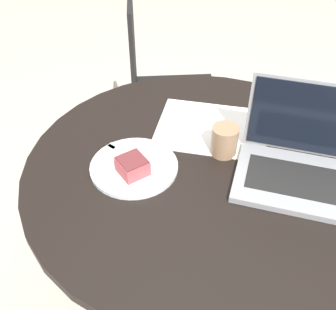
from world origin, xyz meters
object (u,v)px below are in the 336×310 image
Objects in this scene: coffee_glass at (224,140)px; plate at (134,167)px; laptop at (303,164)px; chair at (161,92)px.

plate is at bearing -128.51° from coffee_glass.
coffee_glass is at bearing -10.69° from laptop.
coffee_glass is at bearing 51.49° from plate.
coffee_glass is 0.23m from laptop.
laptop is at bearing 32.29° from plate.
laptop reaches higher than chair.
plate is at bearing -8.18° from chair.
chair is 0.90m from plate.
laptop reaches higher than plate.
laptop reaches higher than coffee_glass.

